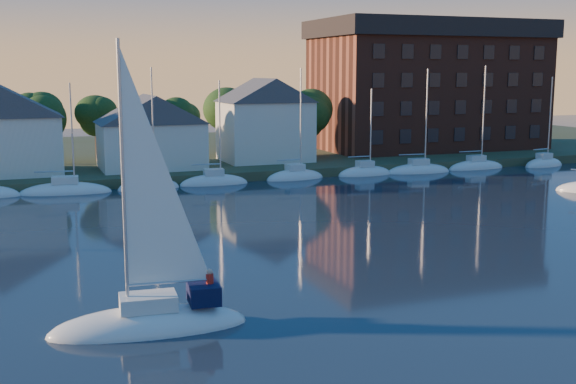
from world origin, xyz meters
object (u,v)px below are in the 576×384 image
clubhouse_centre (151,131)px  hero_sailboat (152,317)px  condo_block (428,84)px  clubhouse_east (265,119)px

clubhouse_centre → hero_sailboat: bearing=-100.3°
hero_sailboat → clubhouse_centre: bearing=-95.5°
condo_block → clubhouse_east: bearing=-167.1°
clubhouse_east → condo_block: bearing=12.9°
clubhouse_centre → condo_block: 41.05m
clubhouse_centre → clubhouse_east: size_ratio=1.10×
condo_block → hero_sailboat: bearing=-131.2°
clubhouse_east → hero_sailboat: hero_sailboat is taller
condo_block → hero_sailboat: size_ratio=2.19×
condo_block → hero_sailboat: condo_block is taller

